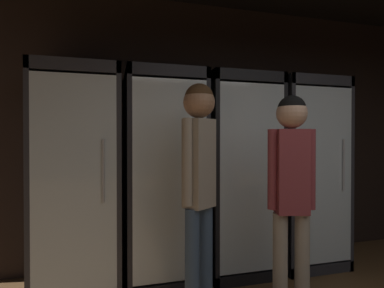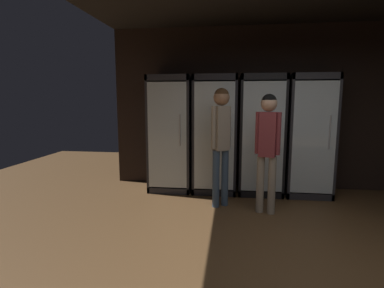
% 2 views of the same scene
% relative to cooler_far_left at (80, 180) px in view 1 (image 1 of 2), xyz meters
% --- Properties ---
extents(wall_back, '(6.00, 0.06, 2.80)m').
position_rel_cooler_far_left_xyz_m(wall_back, '(1.90, 0.34, 0.45)').
color(wall_back, black).
rests_on(wall_back, ground).
extents(cooler_far_left, '(0.71, 0.70, 1.95)m').
position_rel_cooler_far_left_xyz_m(cooler_far_left, '(0.00, 0.00, 0.00)').
color(cooler_far_left, '#2B2B30').
rests_on(cooler_far_left, ground).
extents(cooler_left, '(0.71, 0.70, 1.95)m').
position_rel_cooler_far_left_xyz_m(cooler_left, '(0.75, 0.00, -0.00)').
color(cooler_left, black).
rests_on(cooler_left, ground).
extents(cooler_center, '(0.71, 0.70, 1.95)m').
position_rel_cooler_far_left_xyz_m(cooler_center, '(1.51, 0.00, -0.00)').
color(cooler_center, black).
rests_on(cooler_center, ground).
extents(cooler_right, '(0.71, 0.70, 1.95)m').
position_rel_cooler_far_left_xyz_m(cooler_right, '(2.26, 0.00, 0.00)').
color(cooler_right, '#2B2B30').
rests_on(cooler_right, ground).
extents(shopper_near, '(0.33, 0.21, 1.63)m').
position_rel_cooler_far_left_xyz_m(shopper_near, '(1.50, -0.99, 0.07)').
color(shopper_near, gray).
rests_on(shopper_near, ground).
extents(shopper_far, '(0.27, 0.24, 1.71)m').
position_rel_cooler_far_left_xyz_m(shopper_far, '(0.88, -0.81, 0.14)').
color(shopper_far, '#384C66').
rests_on(shopper_far, ground).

